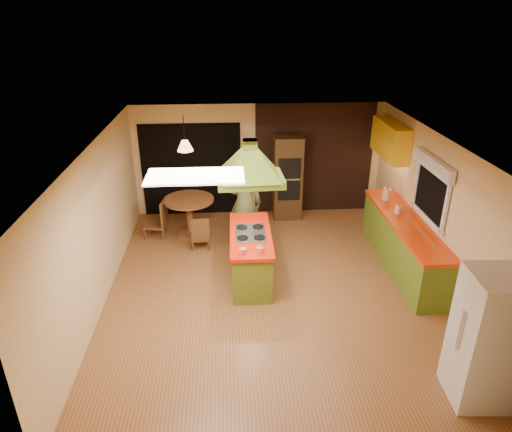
{
  "coord_description": "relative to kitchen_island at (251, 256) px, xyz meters",
  "views": [
    {
      "loc": [
        -0.71,
        -6.51,
        4.38
      ],
      "look_at": [
        -0.24,
        0.47,
        1.15
      ],
      "focal_mm": 32.0,
      "sensor_mm": 36.0,
      "label": 1
    }
  ],
  "objects": [
    {
      "name": "ground",
      "position": [
        0.34,
        -0.37,
        -0.44
      ],
      "size": [
        6.5,
        6.5,
        0.0
      ],
      "primitive_type": "plane",
      "color": "#9A5F32",
      "rests_on": "ground"
    },
    {
      "name": "room_walls",
      "position": [
        0.34,
        -0.37,
        0.81
      ],
      "size": [
        5.5,
        6.5,
        6.5
      ],
      "color": "beige",
      "rests_on": "ground"
    },
    {
      "name": "ceiling_plane",
      "position": [
        0.34,
        -0.37,
        2.06
      ],
      "size": [
        6.5,
        6.5,
        0.0
      ],
      "primitive_type": "plane",
      "rotation": [
        3.14,
        0.0,
        0.0
      ],
      "color": "silver",
      "rests_on": "room_walls"
    },
    {
      "name": "brick_panel",
      "position": [
        1.59,
        2.86,
        0.81
      ],
      "size": [
        2.64,
        0.03,
        2.5
      ],
      "primitive_type": "cube",
      "color": "#381E14",
      "rests_on": "ground"
    },
    {
      "name": "nook_opening",
      "position": [
        -1.16,
        2.86,
        0.61
      ],
      "size": [
        2.2,
        0.03,
        2.1
      ],
      "primitive_type": "cube",
      "color": "black",
      "rests_on": "ground"
    },
    {
      "name": "right_counter",
      "position": [
        2.79,
        0.23,
        0.02
      ],
      "size": [
        0.62,
        3.05,
        0.92
      ],
      "color": "olive",
      "rests_on": "ground"
    },
    {
      "name": "upper_cabinets",
      "position": [
        2.91,
        1.83,
        1.51
      ],
      "size": [
        0.34,
        1.4,
        0.7
      ],
      "primitive_type": "cube",
      "color": "yellow",
      "rests_on": "room_walls"
    },
    {
      "name": "window_right",
      "position": [
        3.04,
        0.03,
        1.33
      ],
      "size": [
        0.12,
        1.35,
        1.06
      ],
      "color": "black",
      "rests_on": "room_walls"
    },
    {
      "name": "fluor_panel",
      "position": [
        -0.76,
        -1.57,
        2.04
      ],
      "size": [
        1.2,
        0.6,
        0.03
      ],
      "primitive_type": "cube",
      "color": "white",
      "rests_on": "ceiling_plane"
    },
    {
      "name": "kitchen_island",
      "position": [
        0.0,
        0.0,
        0.0
      ],
      "size": [
        0.73,
        1.75,
        0.89
      ],
      "rotation": [
        0.0,
        0.0,
        -0.02
      ],
      "color": "olive",
      "rests_on": "ground"
    },
    {
      "name": "range_hood",
      "position": [
        -0.0,
        0.0,
        1.81
      ],
      "size": [
        1.09,
        0.8,
        0.8
      ],
      "rotation": [
        0.0,
        0.0,
        0.04
      ],
      "color": "#5E771D",
      "rests_on": "ceiling_plane"
    },
    {
      "name": "man",
      "position": [
        -0.05,
        1.22,
        0.47
      ],
      "size": [
        0.7,
        0.48,
        1.83
      ],
      "primitive_type": "imported",
      "rotation": [
        0.0,
        0.0,
        3.07
      ],
      "color": "#545F32",
      "rests_on": "ground"
    },
    {
      "name": "refrigerator",
      "position": [
        2.62,
        -2.87,
        0.42
      ],
      "size": [
        0.75,
        0.72,
        1.73
      ],
      "primitive_type": "cube",
      "rotation": [
        0.0,
        0.0,
        -0.06
      ],
      "color": "white",
      "rests_on": "ground"
    },
    {
      "name": "wall_oven",
      "position": [
        0.97,
        2.57,
        0.49
      ],
      "size": [
        0.63,
        0.61,
        1.87
      ],
      "rotation": [
        0.0,
        0.0,
        -0.02
      ],
      "color": "#4C3318",
      "rests_on": "ground"
    },
    {
      "name": "dining_table",
      "position": [
        -1.17,
        1.85,
        0.1
      ],
      "size": [
        1.04,
        1.04,
        0.78
      ],
      "rotation": [
        0.0,
        0.0,
        0.13
      ],
      "color": "brown",
      "rests_on": "ground"
    },
    {
      "name": "chair_left",
      "position": [
        -1.87,
        1.75,
        -0.05
      ],
      "size": [
        0.5,
        0.5,
        0.79
      ],
      "primitive_type": null,
      "rotation": [
        0.0,
        0.0,
        -1.74
      ],
      "color": "brown",
      "rests_on": "ground"
    },
    {
      "name": "chair_near",
      "position": [
        -0.92,
        1.2,
        -0.1
      ],
      "size": [
        0.39,
        0.39,
        0.69
      ],
      "primitive_type": null,
      "rotation": [
        0.0,
        0.0,
        3.19
      ],
      "color": "brown",
      "rests_on": "ground"
    },
    {
      "name": "pendant_lamp",
      "position": [
        -1.17,
        1.85,
        1.46
      ],
      "size": [
        0.32,
        0.32,
        0.21
      ],
      "primitive_type": "cone",
      "rotation": [
        0.0,
        0.0,
        0.02
      ],
      "color": "#FF9E3F",
      "rests_on": "ceiling_plane"
    },
    {
      "name": "canister_large",
      "position": [
        2.74,
        1.2,
        0.59
      ],
      "size": [
        0.16,
        0.16,
        0.23
      ],
      "primitive_type": "cylinder",
      "rotation": [
        0.0,
        0.0,
        -0.04
      ],
      "color": "beige",
      "rests_on": "right_counter"
    },
    {
      "name": "canister_medium",
      "position": [
        2.74,
        1.21,
        0.57
      ],
      "size": [
        0.16,
        0.16,
        0.19
      ],
      "primitive_type": "cylinder",
      "rotation": [
        0.0,
        0.0,
        0.18
      ],
      "color": "#F3E8C3",
      "rests_on": "right_counter"
    },
    {
      "name": "canister_small",
      "position": [
        2.74,
        0.55,
        0.56
      ],
      "size": [
        0.12,
        0.12,
        0.16
      ],
      "primitive_type": "cylinder",
      "rotation": [
        0.0,
        0.0,
        -0.05
      ],
      "color": "#F3E8C4",
      "rests_on": "right_counter"
    }
  ]
}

